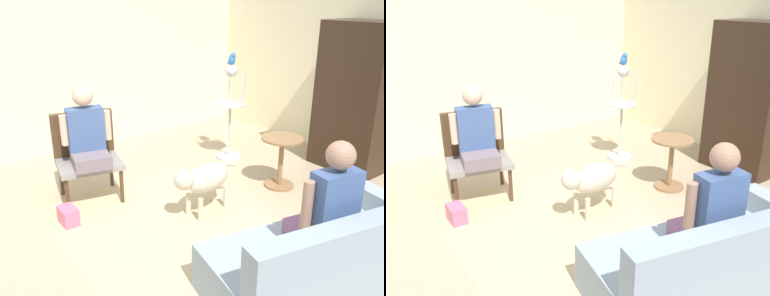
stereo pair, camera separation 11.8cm
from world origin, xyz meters
The scene contains 14 objects.
ground_plane centered at (0.00, 0.00, 0.00)m, with size 7.10×7.10×0.00m, color tan.
back_wall centered at (0.00, 3.02, 1.27)m, with size 6.32×0.12×2.54m, color beige.
left_wall centered at (-2.92, 0.30, 1.27)m, with size 0.12×6.52×2.54m, color beige.
area_rug centered at (-0.03, -0.27, 0.00)m, with size 2.58×2.02×0.01m, color #C6B284.
couch centered at (1.44, 0.21, 0.29)m, with size 1.26×1.97×0.82m.
armchair centered at (-1.32, -0.57, 0.57)m, with size 0.73×0.81×0.98m.
person_on_couch centered at (1.40, 0.19, 0.76)m, with size 0.50×0.51×0.89m.
person_on_armchair centered at (-1.16, -0.60, 0.81)m, with size 0.53×0.54×0.86m.
round_end_table centered at (-0.10, 1.39, 0.38)m, with size 0.50×0.50×0.64m.
dog centered at (-0.14, 0.23, 0.40)m, with size 0.38×0.92×0.63m.
bird_cage_stand centered at (-1.20, 1.54, 0.72)m, with size 0.42×0.42×1.34m.
parrot centered at (-1.19, 1.54, 1.42)m, with size 0.17×0.10×0.17m.
armoire_cabinet centered at (0.04, 2.61, 0.97)m, with size 0.91×0.56×1.94m, color black.
handbag centered at (-0.80, -1.03, 0.09)m, with size 0.24×0.15×0.18m, color #D8668C.
Camera 2 is at (3.03, -2.18, 2.25)m, focal length 38.70 mm.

